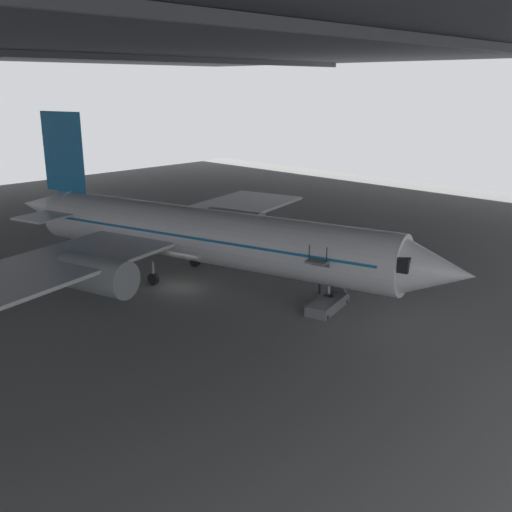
{
  "coord_description": "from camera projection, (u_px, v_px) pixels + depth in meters",
  "views": [
    {
      "loc": [
        -26.37,
        -32.91,
        14.57
      ],
      "look_at": [
        2.46,
        -4.86,
        2.69
      ],
      "focal_mm": 41.1,
      "sensor_mm": 36.0,
      "label": 1
    }
  ],
  "objects": [
    {
      "name": "airplane_main",
      "position": [
        198.0,
        235.0,
        44.16
      ],
      "size": [
        38.83,
        39.51,
        12.35
      ],
      "color": "white",
      "rests_on": "ground_plane"
    },
    {
      "name": "ground_plane",
      "position": [
        187.0,
        284.0,
        44.27
      ],
      "size": [
        110.0,
        110.0,
        0.0
      ],
      "primitive_type": "plane",
      "color": "slate"
    },
    {
      "name": "crew_worker_by_stairs",
      "position": [
        320.0,
        282.0,
        42.09
      ],
      "size": [
        0.39,
        0.47,
        1.56
      ],
      "color": "#232838",
      "rests_on": "ground_plane"
    },
    {
      "name": "boarding_stairs",
      "position": [
        327.0,
        299.0,
        39.06
      ],
      "size": [
        4.59,
        2.41,
        4.84
      ],
      "color": "slate",
      "rests_on": "ground_plane"
    },
    {
      "name": "hangar_structure",
      "position": [
        72.0,
        34.0,
        48.17
      ],
      "size": [
        121.0,
        99.0,
        19.15
      ],
      "color": "#4C4F54",
      "rests_on": "ground_plane"
    }
  ]
}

